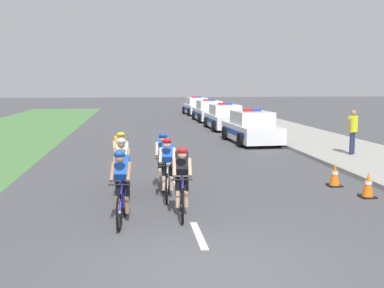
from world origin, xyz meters
name	(u,v)px	position (x,y,z in m)	size (l,w,h in m)	color
ground_plane	(214,271)	(0.00, 0.00, 0.00)	(160.00, 160.00, 0.00)	#4C4C51
sidewalk_slab	(319,142)	(7.41, 14.00, 0.06)	(4.20, 60.00, 0.12)	#A3A099
kerb_edge	(277,142)	(5.39, 14.00, 0.07)	(0.16, 60.00, 0.13)	#9E9E99
lane_markings_centre	(178,187)	(0.00, 5.67, 0.00)	(0.14, 17.60, 0.01)	white
cyclist_lead	(122,185)	(-1.42, 2.58, 0.79)	(0.45, 1.72, 1.56)	black
cyclist_second	(182,180)	(-0.18, 2.90, 0.79)	(0.44, 1.72, 1.56)	black
cyclist_third	(122,167)	(-1.45, 4.56, 0.79)	(0.42, 1.72, 1.56)	black
cyclist_fourth	(168,167)	(-0.37, 4.48, 0.79)	(0.45, 1.72, 1.56)	black
cyclist_fifth	(120,158)	(-1.54, 5.93, 0.79)	(0.45, 1.72, 1.56)	black
cyclist_sixth	(163,160)	(-0.41, 5.55, 0.79)	(0.44, 1.72, 1.56)	black
police_car_nearest	(251,128)	(4.26, 14.45, 0.68)	(2.18, 4.49, 1.59)	white
police_car_second	(225,118)	(4.26, 20.84, 0.68)	(2.06, 4.43, 1.59)	white
police_car_third	(209,112)	(4.26, 26.76, 0.68)	(2.07, 4.44, 1.59)	silver
police_car_furthest	(196,107)	(4.26, 33.47, 0.68)	(2.16, 4.48, 1.59)	white
traffic_cone_near	(368,185)	(4.53, 3.96, 0.31)	(0.36, 0.36, 0.64)	black
traffic_cone_far	(335,175)	(4.25, 5.26, 0.31)	(0.36, 0.36, 0.64)	black
spectator_closest	(353,129)	(6.98, 9.88, 1.08)	(0.44, 0.41, 1.68)	#23284C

